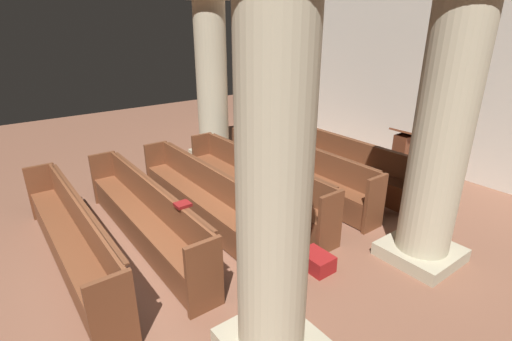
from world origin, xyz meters
The scene contains 14 objects.
ground_plane centered at (0.00, 0.00, 0.00)m, with size 19.20×19.20×0.00m, color brown.
back_wall centered at (0.00, 6.08, 2.25)m, with size 10.00×0.16×4.50m, color silver.
pew_row_0 centered at (-0.61, 3.88, 0.48)m, with size 3.55×0.47×0.89m.
pew_row_1 centered at (-0.61, 2.90, 0.48)m, with size 3.55×0.46×0.89m.
pew_row_2 centered at (-0.61, 1.93, 0.48)m, with size 3.55×0.46×0.89m.
pew_row_3 centered at (-0.61, 0.96, 0.48)m, with size 3.55×0.47×0.89m.
pew_row_4 centered at (-0.61, -0.02, 0.48)m, with size 3.55×0.46×0.89m.
pew_row_5 centered at (-0.61, -0.99, 0.48)m, with size 3.55×0.46×0.89m.
pillar_aisle_side centered at (1.99, 2.79, 1.92)m, with size 0.98×0.98×3.70m.
pillar_far_side centered at (-3.16, 2.67, 1.92)m, with size 0.98×0.98×3.70m.
pillar_aisle_rear centered at (1.99, 0.18, 1.92)m, with size 0.92×0.92×3.70m.
lectern centered at (0.24, 4.89, 0.45)m, with size 0.48×0.45×1.08m.
hymn_book centered at (0.27, 0.17, 0.91)m, with size 0.17×0.19×0.04m, color maroon.
kneeler_box_red centered at (1.32, 1.49, 0.11)m, with size 0.43×0.31×0.22m, color maroon.
Camera 1 is at (4.17, -1.64, 3.03)m, focal length 26.77 mm.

